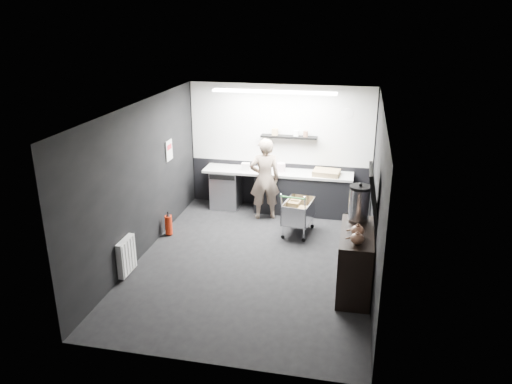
# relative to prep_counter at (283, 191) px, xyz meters

# --- Properties ---
(floor) EXTENTS (5.50, 5.50, 0.00)m
(floor) POSITION_rel_prep_counter_xyz_m (-0.14, -2.42, -0.46)
(floor) COLOR black
(floor) RESTS_ON ground
(ceiling) EXTENTS (5.50, 5.50, 0.00)m
(ceiling) POSITION_rel_prep_counter_xyz_m (-0.14, -2.42, 2.24)
(ceiling) COLOR silver
(ceiling) RESTS_ON wall_back
(wall_back) EXTENTS (5.50, 0.00, 5.50)m
(wall_back) POSITION_rel_prep_counter_xyz_m (-0.14, 0.33, 0.89)
(wall_back) COLOR black
(wall_back) RESTS_ON floor
(wall_front) EXTENTS (5.50, 0.00, 5.50)m
(wall_front) POSITION_rel_prep_counter_xyz_m (-0.14, -5.17, 0.89)
(wall_front) COLOR black
(wall_front) RESTS_ON floor
(wall_left) EXTENTS (0.00, 5.50, 5.50)m
(wall_left) POSITION_rel_prep_counter_xyz_m (-2.14, -2.42, 0.89)
(wall_left) COLOR black
(wall_left) RESTS_ON floor
(wall_right) EXTENTS (0.00, 5.50, 5.50)m
(wall_right) POSITION_rel_prep_counter_xyz_m (1.86, -2.42, 0.89)
(wall_right) COLOR black
(wall_right) RESTS_ON floor
(kitchen_wall_panel) EXTENTS (3.95, 0.02, 1.70)m
(kitchen_wall_panel) POSITION_rel_prep_counter_xyz_m (-0.14, 0.31, 1.39)
(kitchen_wall_panel) COLOR silver
(kitchen_wall_panel) RESTS_ON wall_back
(dado_panel) EXTENTS (3.95, 0.02, 1.00)m
(dado_panel) POSITION_rel_prep_counter_xyz_m (-0.14, 0.31, 0.04)
(dado_panel) COLOR black
(dado_panel) RESTS_ON wall_back
(floating_shelf) EXTENTS (1.20, 0.22, 0.04)m
(floating_shelf) POSITION_rel_prep_counter_xyz_m (0.06, 0.20, 1.16)
(floating_shelf) COLOR black
(floating_shelf) RESTS_ON wall_back
(wall_clock) EXTENTS (0.20, 0.03, 0.20)m
(wall_clock) POSITION_rel_prep_counter_xyz_m (1.26, 0.30, 1.69)
(wall_clock) COLOR white
(wall_clock) RESTS_ON wall_back
(poster) EXTENTS (0.02, 0.30, 0.40)m
(poster) POSITION_rel_prep_counter_xyz_m (-2.12, -1.12, 1.09)
(poster) COLOR silver
(poster) RESTS_ON wall_left
(poster_red_band) EXTENTS (0.02, 0.22, 0.10)m
(poster_red_band) POSITION_rel_prep_counter_xyz_m (-2.11, -1.12, 1.16)
(poster_red_band) COLOR red
(poster_red_band) RESTS_ON poster
(radiator) EXTENTS (0.10, 0.50, 0.60)m
(radiator) POSITION_rel_prep_counter_xyz_m (-2.08, -3.32, -0.11)
(radiator) COLOR white
(radiator) RESTS_ON wall_left
(ceiling_strip) EXTENTS (2.40, 0.20, 0.04)m
(ceiling_strip) POSITION_rel_prep_counter_xyz_m (-0.14, -0.57, 2.21)
(ceiling_strip) COLOR white
(ceiling_strip) RESTS_ON ceiling
(prep_counter) EXTENTS (3.20, 0.61, 0.90)m
(prep_counter) POSITION_rel_prep_counter_xyz_m (0.00, 0.00, 0.00)
(prep_counter) COLOR black
(prep_counter) RESTS_ON floor
(person) EXTENTS (0.73, 0.59, 1.72)m
(person) POSITION_rel_prep_counter_xyz_m (-0.33, -0.45, 0.40)
(person) COLOR beige
(person) RESTS_ON floor
(shopping_cart) EXTENTS (0.60, 0.90, 0.91)m
(shopping_cart) POSITION_rel_prep_counter_xyz_m (0.46, -1.08, -0.02)
(shopping_cart) COLOR silver
(shopping_cart) RESTS_ON floor
(sideboard) EXTENTS (0.57, 1.33, 1.99)m
(sideboard) POSITION_rel_prep_counter_xyz_m (1.61, -2.97, 0.17)
(sideboard) COLOR black
(sideboard) RESTS_ON floor
(fire_extinguisher) EXTENTS (0.14, 0.14, 0.47)m
(fire_extinguisher) POSITION_rel_prep_counter_xyz_m (-1.99, -1.69, -0.23)
(fire_extinguisher) COLOR red
(fire_extinguisher) RESTS_ON floor
(cardboard_box) EXTENTS (0.58, 0.46, 0.11)m
(cardboard_box) POSITION_rel_prep_counter_xyz_m (0.90, -0.05, 0.50)
(cardboard_box) COLOR #A38657
(cardboard_box) RESTS_ON prep_counter
(pink_tub) EXTENTS (0.19, 0.19, 0.19)m
(pink_tub) POSITION_rel_prep_counter_xyz_m (-0.06, 0.00, 0.54)
(pink_tub) COLOR white
(pink_tub) RESTS_ON prep_counter
(white_container) EXTENTS (0.18, 0.15, 0.15)m
(white_container) POSITION_rel_prep_counter_xyz_m (-0.82, -0.05, 0.52)
(white_container) COLOR white
(white_container) RESTS_ON prep_counter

